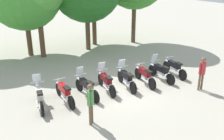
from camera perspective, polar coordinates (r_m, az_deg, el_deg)
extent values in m
plane|color=#ADA899|center=(12.94, 1.05, -4.42)|extent=(80.00, 80.00, 0.00)
cylinder|color=black|center=(12.29, -16.67, -5.18)|extent=(0.17, 0.65, 0.64)
cylinder|color=black|center=(10.91, -15.81, -8.58)|extent=(0.17, 0.65, 0.64)
cube|color=silver|center=(12.15, -16.83, -3.74)|extent=(0.16, 0.37, 0.04)
cube|color=silver|center=(11.49, -16.47, -5.12)|extent=(0.37, 0.97, 0.30)
cube|color=silver|center=(11.56, -16.30, -6.43)|extent=(0.26, 0.42, 0.24)
cube|color=black|center=(11.04, -16.35, -5.10)|extent=(0.29, 0.46, 0.08)
cylinder|color=silver|center=(12.08, -16.78, -4.01)|extent=(0.08, 0.23, 0.64)
cylinder|color=silver|center=(11.86, -16.90, -2.72)|extent=(0.62, 0.11, 0.04)
sphere|color=silver|center=(12.03, -16.90, -3.01)|extent=(0.18, 0.18, 0.16)
cylinder|color=silver|center=(11.31, -16.91, -7.48)|extent=(0.15, 0.70, 0.07)
cube|color=silver|center=(11.84, -17.03, -1.72)|extent=(0.37, 0.17, 0.39)
cylinder|color=black|center=(12.40, -12.14, -4.48)|extent=(0.14, 0.64, 0.64)
cylinder|color=black|center=(11.10, -9.33, -7.48)|extent=(0.14, 0.64, 0.64)
cube|color=silver|center=(12.26, -12.26, -3.05)|extent=(0.14, 0.37, 0.04)
cube|color=red|center=(11.63, -11.03, -4.27)|extent=(0.32, 0.96, 0.30)
cube|color=silver|center=(11.71, -10.84, -5.55)|extent=(0.24, 0.41, 0.24)
cube|color=black|center=(11.21, -10.35, -4.15)|extent=(0.27, 0.45, 0.08)
cylinder|color=silver|center=(12.19, -12.10, -3.30)|extent=(0.06, 0.23, 0.64)
cylinder|color=silver|center=(11.98, -12.08, -2.00)|extent=(0.62, 0.07, 0.04)
sphere|color=silver|center=(12.14, -12.25, -2.31)|extent=(0.17, 0.17, 0.16)
cylinder|color=silver|center=(11.43, -11.02, -6.58)|extent=(0.11, 0.70, 0.07)
cylinder|color=black|center=(12.72, -7.54, -3.49)|extent=(0.18, 0.65, 0.64)
cylinder|color=black|center=(11.50, -3.89, -6.15)|extent=(0.18, 0.65, 0.64)
cube|color=silver|center=(12.59, -7.61, -2.08)|extent=(0.16, 0.37, 0.04)
cube|color=black|center=(11.99, -5.99, -3.17)|extent=(0.37, 0.97, 0.30)
cube|color=silver|center=(12.07, -5.83, -4.42)|extent=(0.27, 0.42, 0.24)
cube|color=black|center=(11.60, -5.05, -2.98)|extent=(0.29, 0.47, 0.08)
cylinder|color=silver|center=(12.52, -7.42, -2.32)|extent=(0.08, 0.23, 0.64)
cylinder|color=silver|center=(12.32, -7.29, -1.03)|extent=(0.62, 0.11, 0.04)
sphere|color=silver|center=(12.47, -7.55, -1.36)|extent=(0.18, 0.18, 0.16)
cylinder|color=silver|center=(11.79, -5.77, -5.39)|extent=(0.15, 0.70, 0.07)
cube|color=silver|center=(12.30, -7.47, -0.08)|extent=(0.37, 0.17, 0.39)
cylinder|color=black|center=(13.27, -2.57, -2.25)|extent=(0.15, 0.65, 0.64)
cylinder|color=black|center=(11.96, 0.13, -4.96)|extent=(0.15, 0.65, 0.64)
cube|color=silver|center=(13.14, -2.59, -0.89)|extent=(0.15, 0.37, 0.04)
cube|color=maroon|center=(12.51, -1.39, -1.99)|extent=(0.34, 0.97, 0.30)
cube|color=silver|center=(12.58, -1.30, -3.21)|extent=(0.25, 0.42, 0.24)
cube|color=black|center=(12.10, -0.68, -1.85)|extent=(0.27, 0.46, 0.08)
cylinder|color=silver|center=(13.07, -2.45, -1.13)|extent=(0.07, 0.23, 0.64)
cylinder|color=silver|center=(12.87, -2.33, 0.11)|extent=(0.62, 0.09, 0.04)
sphere|color=silver|center=(13.02, -2.53, -0.19)|extent=(0.17, 0.17, 0.16)
cylinder|color=silver|center=(12.29, -1.45, -4.11)|extent=(0.13, 0.70, 0.07)
cube|color=silver|center=(12.85, -2.44, 1.03)|extent=(0.37, 0.16, 0.39)
cylinder|color=black|center=(13.66, 2.00, -1.54)|extent=(0.17, 0.65, 0.64)
cylinder|color=black|center=(12.38, 4.90, -4.11)|extent=(0.17, 0.65, 0.64)
cube|color=silver|center=(13.53, 2.01, -0.21)|extent=(0.16, 0.37, 0.04)
cube|color=black|center=(12.91, 3.31, -1.26)|extent=(0.36, 0.97, 0.30)
cube|color=silver|center=(12.98, 3.38, -2.44)|extent=(0.26, 0.42, 0.24)
cube|color=black|center=(12.51, 4.11, -1.10)|extent=(0.29, 0.46, 0.08)
cylinder|color=silver|center=(13.46, 2.17, -0.44)|extent=(0.07, 0.23, 0.64)
cylinder|color=silver|center=(13.26, 2.35, 0.77)|extent=(0.62, 0.10, 0.04)
sphere|color=silver|center=(13.42, 2.11, 0.47)|extent=(0.18, 0.18, 0.16)
cylinder|color=silver|center=(12.69, 3.30, -3.30)|extent=(0.15, 0.70, 0.07)
cube|color=silver|center=(13.25, 2.25, 1.67)|extent=(0.37, 0.17, 0.39)
cylinder|color=black|center=(14.16, 6.04, -0.80)|extent=(0.17, 0.65, 0.64)
cylinder|color=black|center=(12.93, 9.26, -3.17)|extent=(0.17, 0.65, 0.64)
cube|color=silver|center=(14.04, 6.09, 0.49)|extent=(0.16, 0.37, 0.04)
cube|color=maroon|center=(13.45, 7.54, -0.48)|extent=(0.36, 0.97, 0.30)
cube|color=silver|center=(13.51, 7.59, -1.62)|extent=(0.26, 0.42, 0.24)
cube|color=black|center=(13.06, 8.44, -0.30)|extent=(0.28, 0.46, 0.08)
cylinder|color=silver|center=(13.98, 6.26, 0.27)|extent=(0.07, 0.23, 0.64)
cylinder|color=silver|center=(13.79, 6.49, 1.45)|extent=(0.62, 0.10, 0.04)
sphere|color=silver|center=(13.93, 6.21, 1.15)|extent=(0.18, 0.18, 0.16)
cylinder|color=silver|center=(13.22, 7.61, -2.42)|extent=(0.14, 0.70, 0.07)
cylinder|color=black|center=(14.74, 9.33, -0.07)|extent=(0.11, 0.64, 0.64)
cylinder|color=black|center=(13.66, 13.33, -2.12)|extent=(0.11, 0.64, 0.64)
cube|color=silver|center=(14.62, 9.41, 1.17)|extent=(0.13, 0.36, 0.04)
cube|color=black|center=(14.10, 11.23, 0.32)|extent=(0.28, 0.95, 0.30)
cube|color=silver|center=(14.16, 11.28, -0.76)|extent=(0.23, 0.40, 0.24)
cube|color=black|center=(13.75, 12.35, 0.55)|extent=(0.25, 0.44, 0.08)
cylinder|color=silver|center=(14.56, 9.62, 0.97)|extent=(0.05, 0.23, 0.64)
cylinder|color=silver|center=(14.39, 9.93, 2.11)|extent=(0.62, 0.05, 0.04)
sphere|color=silver|center=(14.52, 9.58, 1.82)|extent=(0.16, 0.16, 0.16)
cylinder|color=silver|center=(13.88, 11.55, -1.51)|extent=(0.08, 0.70, 0.07)
cube|color=silver|center=(14.37, 9.83, 2.94)|extent=(0.36, 0.14, 0.39)
cylinder|color=black|center=(15.59, 12.49, 0.89)|extent=(0.16, 0.65, 0.64)
cylinder|color=black|center=(14.45, 15.98, -1.08)|extent=(0.16, 0.65, 0.64)
cube|color=silver|center=(15.48, 12.59, 2.07)|extent=(0.15, 0.37, 0.04)
cube|color=black|center=(14.93, 14.18, 1.26)|extent=(0.35, 0.97, 0.30)
cube|color=silver|center=(14.98, 14.20, 0.23)|extent=(0.26, 0.42, 0.24)
cube|color=black|center=(14.57, 15.17, 1.46)|extent=(0.28, 0.46, 0.08)
cylinder|color=silver|center=(15.42, 12.77, 1.88)|extent=(0.07, 0.23, 0.64)
cylinder|color=silver|center=(15.24, 13.07, 2.97)|extent=(0.62, 0.09, 0.04)
sphere|color=silver|center=(15.38, 12.75, 2.68)|extent=(0.17, 0.17, 0.16)
cylinder|color=silver|center=(14.69, 14.36, -0.46)|extent=(0.13, 0.70, 0.07)
cylinder|color=brown|center=(9.90, -5.03, -10.39)|extent=(0.16, 0.16, 0.84)
cylinder|color=brown|center=(10.04, -4.69, -9.91)|extent=(0.16, 0.16, 0.84)
cube|color=#4C8C47|center=(9.61, -4.99, -6.40)|extent=(0.30, 0.30, 0.63)
cylinder|color=#4C8C47|center=(9.47, -5.34, -6.74)|extent=(0.11, 0.11, 0.60)
cylinder|color=#4C8C47|center=(9.73, -4.66, -5.90)|extent=(0.11, 0.11, 0.60)
sphere|color=brown|center=(9.40, -5.08, -3.92)|extent=(0.32, 0.32, 0.23)
cylinder|color=brown|center=(13.43, 19.48, -2.71)|extent=(0.12, 0.12, 0.86)
cylinder|color=brown|center=(13.54, 20.04, -2.60)|extent=(0.12, 0.12, 0.86)
cube|color=#B22D33|center=(13.22, 20.16, 0.33)|extent=(0.24, 0.23, 0.64)
cylinder|color=#B22D33|center=(13.11, 19.63, 0.31)|extent=(0.09, 0.09, 0.61)
cylinder|color=#B22D33|center=(13.31, 20.69, 0.48)|extent=(0.09, 0.09, 0.61)
sphere|color=brown|center=(13.07, 20.41, 2.25)|extent=(0.26, 0.26, 0.23)
cylinder|color=brown|center=(19.04, -18.62, 7.15)|extent=(0.36, 0.36, 2.67)
cylinder|color=brown|center=(18.22, -16.03, 8.30)|extent=(0.36, 0.36, 3.57)
cylinder|color=brown|center=(19.61, -5.60, 8.94)|extent=(0.36, 0.36, 2.94)
cylinder|color=brown|center=(21.09, -4.10, 9.75)|extent=(0.36, 0.36, 2.88)
cylinder|color=brown|center=(21.71, 5.02, 11.06)|extent=(0.36, 0.36, 3.62)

